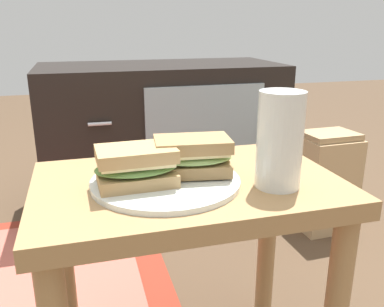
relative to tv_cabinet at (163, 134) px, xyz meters
name	(u,v)px	position (x,y,z in m)	size (l,w,h in m)	color
side_table	(188,223)	(-0.15, -0.95, 0.08)	(0.56, 0.36, 0.46)	#A37A4C
tv_cabinet	(163,134)	(0.00, 0.00, 0.00)	(0.96, 0.46, 0.58)	black
area_rug	(4,277)	(-0.59, -0.45, -0.29)	(0.96, 0.76, 0.01)	maroon
plate	(166,181)	(-0.19, -0.96, 0.17)	(0.27, 0.27, 0.01)	silver
sandwich_front	(136,166)	(-0.24, -0.97, 0.21)	(0.15, 0.10, 0.07)	tan
sandwich_back	(192,156)	(-0.14, -0.95, 0.22)	(0.16, 0.11, 0.07)	#9E7A4C
beer_glass	(280,142)	(0.00, -1.02, 0.25)	(0.08, 0.08, 0.17)	silver
paper_bag	(325,181)	(0.52, -0.42, -0.11)	(0.20, 0.18, 0.37)	tan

